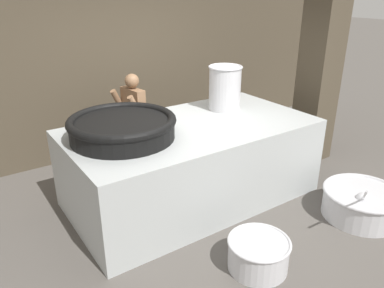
{
  "coord_description": "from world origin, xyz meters",
  "views": [
    {
      "loc": [
        -2.5,
        -3.65,
        2.65
      ],
      "look_at": [
        0.0,
        0.0,
        0.77
      ],
      "focal_mm": 35.0,
      "sensor_mm": 36.0,
      "label": 1
    }
  ],
  "objects_px": {
    "giant_wok_near": "(122,127)",
    "stock_pot": "(225,87)",
    "cook": "(134,119)",
    "prep_bowl_vegetables": "(362,202)",
    "prep_bowl_meat": "(258,253)"
  },
  "relations": [
    {
      "from": "giant_wok_near",
      "to": "stock_pot",
      "type": "bearing_deg",
      "value": 7.19
    },
    {
      "from": "cook",
      "to": "prep_bowl_vegetables",
      "type": "relative_size",
      "value": 1.29
    },
    {
      "from": "stock_pot",
      "to": "prep_bowl_meat",
      "type": "height_order",
      "value": "stock_pot"
    },
    {
      "from": "cook",
      "to": "prep_bowl_vegetables",
      "type": "distance_m",
      "value": 3.32
    },
    {
      "from": "stock_pot",
      "to": "prep_bowl_vegetables",
      "type": "height_order",
      "value": "stock_pot"
    },
    {
      "from": "giant_wok_near",
      "to": "cook",
      "type": "relative_size",
      "value": 0.83
    },
    {
      "from": "prep_bowl_vegetables",
      "to": "prep_bowl_meat",
      "type": "distance_m",
      "value": 1.7
    },
    {
      "from": "cook",
      "to": "prep_bowl_meat",
      "type": "relative_size",
      "value": 2.34
    },
    {
      "from": "giant_wok_near",
      "to": "prep_bowl_vegetables",
      "type": "distance_m",
      "value": 3.04
    },
    {
      "from": "prep_bowl_meat",
      "to": "prep_bowl_vegetables",
      "type": "bearing_deg",
      "value": -1.38
    },
    {
      "from": "stock_pot",
      "to": "prep_bowl_vegetables",
      "type": "bearing_deg",
      "value": -69.36
    },
    {
      "from": "prep_bowl_meat",
      "to": "cook",
      "type": "bearing_deg",
      "value": 89.48
    },
    {
      "from": "giant_wok_near",
      "to": "prep_bowl_vegetables",
      "type": "bearing_deg",
      "value": -35.05
    },
    {
      "from": "stock_pot",
      "to": "cook",
      "type": "xyz_separation_m",
      "value": [
        -0.97,
        0.94,
        -0.54
      ]
    },
    {
      "from": "giant_wok_near",
      "to": "stock_pot",
      "type": "height_order",
      "value": "stock_pot"
    }
  ]
}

